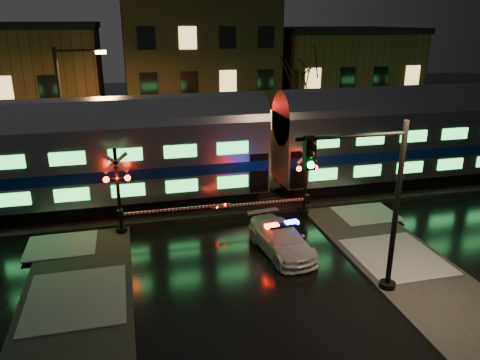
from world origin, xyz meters
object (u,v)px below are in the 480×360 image
police_car (281,239)px  traffic_light (371,208)px  crossing_signal_right (299,187)px  streetlight (67,112)px  crossing_signal_left (127,200)px

police_car → traffic_light: 5.16m
police_car → crossing_signal_right: bearing=51.9°
crossing_signal_right → traffic_light: 7.61m
police_car → crossing_signal_right: size_ratio=0.82×
traffic_light → streetlight: size_ratio=0.79×
police_car → traffic_light: bearing=-70.9°
traffic_light → streetlight: bearing=122.4°
police_car → crossing_signal_left: (-6.43, 3.51, 1.10)m
streetlight → police_car: bearing=-47.5°
traffic_light → crossing_signal_left: bearing=132.2°
crossing_signal_right → crossing_signal_left: (-8.53, 0.01, 0.12)m
crossing_signal_left → streetlight: size_ratio=0.72×
crossing_signal_right → streetlight: (-11.44, 6.70, 3.17)m
crossing_signal_right → crossing_signal_left: crossing_signal_left is taller
crossing_signal_left → traffic_light: (8.34, -7.38, 1.73)m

